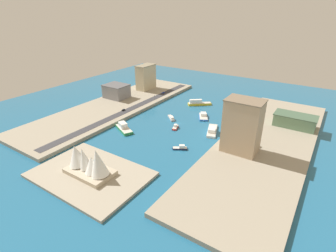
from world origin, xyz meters
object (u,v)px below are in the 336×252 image
at_px(patrol_launch_navy, 180,148).
at_px(opera_landmark, 88,162).
at_px(yacht_sleek_gray, 171,118).
at_px(traffic_light_waterfront, 155,97).
at_px(ferry_green_doubledeck, 124,128).
at_px(ferry_white_commuter, 212,130).
at_px(terminal_long_green, 295,121).
at_px(suv_black, 123,110).
at_px(hatchback_blue, 163,93).
at_px(apartment_midrise_tan, 242,126).
at_px(warehouse_low_gray, 116,91).
at_px(catamaran_blue, 203,116).
at_px(office_block_beige, 146,77).
at_px(tugboat_red, 175,127).
at_px(ferry_yellow_fast, 198,103).

xyz_separation_m(patrol_launch_navy, opera_landmark, (33.83, 66.38, 9.54)).
height_order(yacht_sleek_gray, traffic_light_waterfront, traffic_light_waterfront).
bearing_deg(traffic_light_waterfront, ferry_green_doubledeck, 104.59).
height_order(patrol_launch_navy, ferry_white_commuter, ferry_white_commuter).
relative_size(terminal_long_green, suv_black, 8.57).
distance_m(terminal_long_green, hatchback_blue, 164.01).
xyz_separation_m(ferry_white_commuter, terminal_long_green, (-62.47, -48.31, 7.20)).
bearing_deg(traffic_light_waterfront, hatchback_blue, -75.36).
bearing_deg(apartment_midrise_tan, hatchback_blue, -33.89).
bearing_deg(suv_black, warehouse_low_gray, -38.05).
distance_m(catamaran_blue, suv_black, 87.20).
bearing_deg(ferry_green_doubledeck, warehouse_low_gray, -42.61).
xyz_separation_m(catamaran_blue, warehouse_low_gray, (116.43, 8.20, 9.96)).
distance_m(yacht_sleek_gray, apartment_midrise_tan, 91.61).
bearing_deg(office_block_beige, patrol_launch_navy, 137.31).
relative_size(tugboat_red, traffic_light_waterfront, 1.84).
bearing_deg(ferry_white_commuter, terminal_long_green, -142.29).
bearing_deg(ferry_white_commuter, hatchback_blue, -33.32).
relative_size(catamaran_blue, patrol_launch_navy, 1.74).
bearing_deg(warehouse_low_gray, suv_black, 141.95).
height_order(patrol_launch_navy, apartment_midrise_tan, apartment_midrise_tan).
distance_m(patrol_launch_navy, traffic_light_waterfront, 116.23).
bearing_deg(ferry_green_doubledeck, hatchback_blue, -75.40).
height_order(tugboat_red, opera_landmark, opera_landmark).
xyz_separation_m(patrol_launch_navy, traffic_light_waterfront, (84.19, -79.89, 6.28)).
bearing_deg(catamaran_blue, ferry_green_doubledeck, 54.57).
bearing_deg(yacht_sleek_gray, ferry_green_doubledeck, 63.78).
relative_size(office_block_beige, apartment_midrise_tan, 0.78).
distance_m(ferry_yellow_fast, terminal_long_green, 108.09).
bearing_deg(suv_black, ferry_green_doubledeck, 132.27).
bearing_deg(patrol_launch_navy, hatchback_blue, -50.03).
distance_m(ferry_green_doubledeck, yacht_sleek_gray, 52.94).
height_order(office_block_beige, traffic_light_waterfront, office_block_beige).
height_order(patrol_launch_navy, hatchback_blue, hatchback_blue).
bearing_deg(apartment_midrise_tan, yacht_sleek_gray, -19.81).
bearing_deg(terminal_long_green, hatchback_blue, -6.22).
bearing_deg(apartment_midrise_tan, office_block_beige, -29.60).
xyz_separation_m(patrol_launch_navy, ferry_white_commuter, (-8.52, -43.65, 0.64)).
height_order(suv_black, opera_landmark, opera_landmark).
height_order(catamaran_blue, hatchback_blue, hatchback_blue).
height_order(catamaran_blue, tugboat_red, catamaran_blue).
bearing_deg(hatchback_blue, suv_black, 89.44).
xyz_separation_m(tugboat_red, suv_black, (68.02, -1.63, 2.87)).
relative_size(apartment_midrise_tan, hatchback_blue, 8.19).
distance_m(office_block_beige, opera_landmark, 200.63).
bearing_deg(ferry_green_doubledeck, yacht_sleek_gray, -116.22).
height_order(warehouse_low_gray, traffic_light_waterfront, warehouse_low_gray).
bearing_deg(patrol_launch_navy, ferry_yellow_fast, -70.56).
relative_size(terminal_long_green, hatchback_blue, 7.25).
distance_m(yacht_sleek_gray, suv_black, 54.67).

